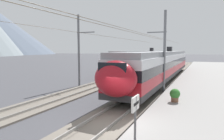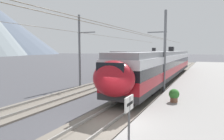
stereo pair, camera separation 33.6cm
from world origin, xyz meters
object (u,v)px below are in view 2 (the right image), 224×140
Objects in this scene: catenary_mast_far_side at (81,49)px; potted_plant_platform_edge at (174,95)px; platform_sign at (129,112)px; catenary_mast_mid at (164,50)px; train_far_track at (148,59)px; train_near_platform at (164,64)px.

catenary_mast_far_side reaches higher than potted_plant_platform_edge.
platform_sign reaches higher than potted_plant_platform_edge.
potted_plant_platform_edge is at bearing -112.10° from catenary_mast_far_side.
catenary_mast_mid is 5.84m from potted_plant_platform_edge.
train_far_track reaches higher than potted_plant_platform_edge.
catenary_mast_far_side is 12.08m from potted_plant_platform_edge.
catenary_mast_mid is at bearing 20.45° from potted_plant_platform_edge.
platform_sign is (-20.27, -2.82, -0.32)m from train_near_platform.
train_near_platform is at bearing 14.33° from potted_plant_platform_edge.
train_far_track is 0.65× the size of catenary_mast_far_side.
platform_sign is at bearing -165.38° from train_far_track.
train_far_track is 22.19m from catenary_mast_mid.
catenary_mast_mid reaches higher than platform_sign.
potted_plant_platform_edge is at bearing -160.45° from train_far_track.
train_far_track is at bearing 19.55° from potted_plant_platform_edge.
catenary_mast_mid is 52.87× the size of potted_plant_platform_edge.
train_far_track is 0.65× the size of catenary_mast_mid.
catenary_mast_far_side is 52.87× the size of potted_plant_platform_edge.
train_far_track reaches higher than platform_sign.
train_far_track is 34.70m from platform_sign.
train_far_track is 34.35× the size of potted_plant_platform_edge.
train_near_platform is 12.68m from potted_plant_platform_edge.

